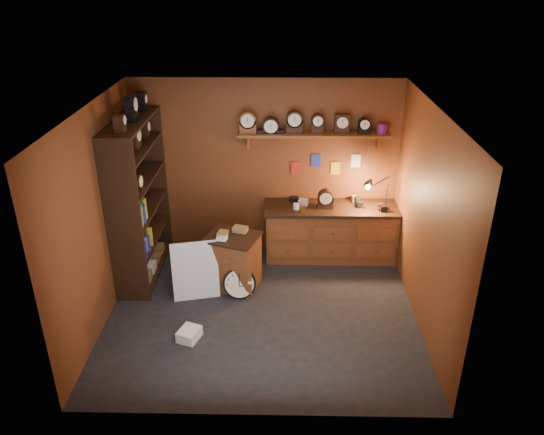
{
  "coord_description": "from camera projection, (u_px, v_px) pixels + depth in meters",
  "views": [
    {
      "loc": [
        0.25,
        -5.79,
        4.17
      ],
      "look_at": [
        0.12,
        0.35,
        1.2
      ],
      "focal_mm": 35.0,
      "sensor_mm": 36.0,
      "label": 1
    }
  ],
  "objects": [
    {
      "name": "floor_box_a",
      "position": [
        211.0,
        268.0,
        7.85
      ],
      "size": [
        0.31,
        0.28,
        0.17
      ],
      "primitive_type": "cube",
      "rotation": [
        0.0,
        0.0,
        -0.21
      ],
      "color": "olive",
      "rests_on": "ground"
    },
    {
      "name": "floor_box_b",
      "position": [
        189.0,
        334.0,
        6.47
      ],
      "size": [
        0.31,
        0.33,
        0.14
      ],
      "primitive_type": "cube",
      "rotation": [
        0.0,
        0.0,
        -0.35
      ],
      "color": "white",
      "rests_on": "ground"
    },
    {
      "name": "floor_box_c",
      "position": [
        212.0,
        270.0,
        7.77
      ],
      "size": [
        0.27,
        0.24,
        0.19
      ],
      "primitive_type": "cube",
      "rotation": [
        0.0,
        0.0,
        0.12
      ],
      "color": "olive",
      "rests_on": "ground"
    },
    {
      "name": "floor",
      "position": [
        262.0,
        310.0,
        7.03
      ],
      "size": [
        4.0,
        4.0,
        0.0
      ],
      "primitive_type": "plane",
      "color": "black",
      "rests_on": "ground"
    },
    {
      "name": "big_round_clock",
      "position": [
        240.0,
        283.0,
        7.22
      ],
      "size": [
        0.45,
        0.16,
        0.45
      ],
      "color": "black",
      "rests_on": "ground"
    },
    {
      "name": "workbench",
      "position": [
        331.0,
        229.0,
        8.13
      ],
      "size": [
        2.03,
        0.66,
        1.36
      ],
      "color": "brown",
      "rests_on": "ground"
    },
    {
      "name": "room_shell",
      "position": [
        265.0,
        188.0,
        6.38
      ],
      "size": [
        4.02,
        3.62,
        2.71
      ],
      "color": "brown",
      "rests_on": "ground"
    },
    {
      "name": "low_cabinet",
      "position": [
        233.0,
        259.0,
        7.4
      ],
      "size": [
        0.84,
        0.78,
        0.88
      ],
      "rotation": [
        0.0,
        0.0,
        -0.34
      ],
      "color": "brown",
      "rests_on": "ground"
    },
    {
      "name": "white_panel",
      "position": [
        197.0,
        296.0,
        7.34
      ],
      "size": [
        0.65,
        0.31,
        0.83
      ],
      "primitive_type": "cube",
      "rotation": [
        -0.17,
        0.0,
        0.23
      ],
      "color": "silver",
      "rests_on": "ground"
    },
    {
      "name": "mini_fridge",
      "position": [
        228.0,
        259.0,
        7.7
      ],
      "size": [
        0.65,
        0.67,
        0.55
      ],
      "rotation": [
        0.0,
        0.0,
        0.29
      ],
      "color": "silver",
      "rests_on": "ground"
    },
    {
      "name": "shelving_unit",
      "position": [
        136.0,
        194.0,
        7.4
      ],
      "size": [
        0.47,
        1.6,
        2.58
      ],
      "color": "black",
      "rests_on": "ground"
    }
  ]
}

